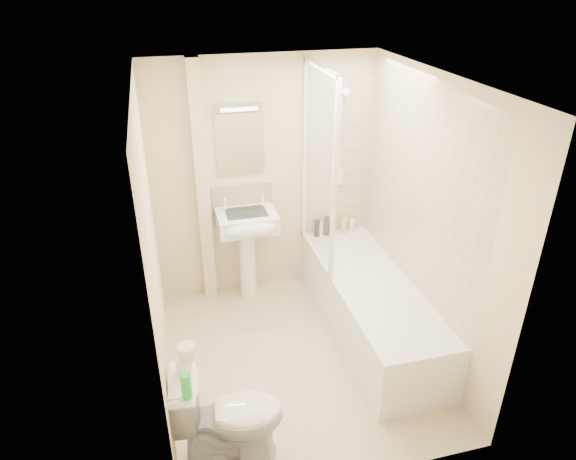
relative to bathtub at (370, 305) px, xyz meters
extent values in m
plane|color=beige|center=(-0.75, -0.20, -0.29)|extent=(2.50, 2.50, 0.00)
cube|color=beige|center=(-0.75, 1.05, 0.91)|extent=(2.20, 0.02, 2.40)
cube|color=beige|center=(-1.85, -0.20, 0.91)|extent=(0.02, 2.50, 2.40)
cube|color=beige|center=(0.35, -0.20, 0.91)|extent=(0.02, 2.50, 2.40)
cube|color=white|center=(-0.75, -0.20, 2.11)|extent=(2.20, 2.50, 0.02)
cube|color=beige|center=(0.00, 1.04, 1.14)|extent=(0.70, 0.01, 1.75)
cube|color=beige|center=(0.34, 0.00, 1.14)|extent=(0.01, 2.10, 1.75)
cube|color=beige|center=(-1.37, 0.99, 0.91)|extent=(0.12, 0.12, 2.40)
cube|color=beige|center=(-0.98, 1.04, 0.74)|extent=(0.60, 0.02, 0.30)
cube|color=white|center=(-0.98, 1.04, 1.29)|extent=(0.46, 0.01, 0.60)
cube|color=silver|center=(-0.98, 1.02, 1.66)|extent=(0.42, 0.07, 0.07)
cube|color=white|center=(0.00, 0.00, -0.01)|extent=(0.70, 2.10, 0.55)
cube|color=white|center=(0.00, 0.00, 0.21)|extent=(0.56, 1.96, 0.05)
cube|color=white|center=(-0.35, 0.60, 1.16)|extent=(0.01, 0.90, 1.80)
cube|color=white|center=(-0.35, 1.03, 1.16)|extent=(0.04, 0.04, 1.80)
cube|color=white|center=(-0.35, 0.15, 1.16)|extent=(0.04, 0.04, 1.80)
cube|color=white|center=(-0.35, 0.60, 2.04)|extent=(0.04, 0.90, 0.04)
cube|color=white|center=(-0.35, 0.60, 0.28)|extent=(0.04, 0.90, 0.03)
cylinder|color=white|center=(0.00, 1.02, 1.26)|extent=(0.02, 0.02, 0.90)
cylinder|color=white|center=(0.00, 1.02, 0.81)|extent=(0.05, 0.05, 0.02)
cylinder|color=white|center=(0.00, 1.02, 1.71)|extent=(0.05, 0.05, 0.02)
cylinder|color=white|center=(0.00, 0.95, 1.74)|extent=(0.08, 0.11, 0.11)
cube|color=white|center=(0.00, 1.01, 0.88)|extent=(0.10, 0.05, 0.14)
cylinder|color=white|center=(-0.02, 0.99, 1.31)|extent=(0.01, 0.13, 0.84)
cylinder|color=white|center=(-0.98, 0.88, 0.09)|extent=(0.16, 0.16, 0.77)
cube|color=white|center=(-0.98, 0.85, 0.59)|extent=(0.57, 0.44, 0.18)
ellipsoid|color=white|center=(-0.98, 0.68, 0.59)|extent=(0.57, 0.24, 0.18)
cube|color=silver|center=(-0.98, 0.85, 0.65)|extent=(0.39, 0.28, 0.04)
cylinder|color=white|center=(-1.17, 0.96, 0.73)|extent=(0.03, 0.03, 0.10)
cylinder|color=white|center=(-0.80, 0.96, 0.73)|extent=(0.03, 0.03, 0.10)
sphere|color=white|center=(-1.17, 0.96, 0.79)|extent=(0.04, 0.04, 0.04)
sphere|color=white|center=(-0.80, 0.96, 0.79)|extent=(0.04, 0.04, 0.04)
cylinder|color=black|center=(-0.22, 0.96, 0.35)|extent=(0.06, 0.06, 0.18)
cylinder|color=silver|center=(-0.19, 0.96, 0.34)|extent=(0.06, 0.06, 0.16)
cylinder|color=black|center=(-0.11, 0.96, 0.36)|extent=(0.06, 0.06, 0.21)
cylinder|color=navy|center=(-0.06, 0.96, 0.32)|extent=(0.05, 0.05, 0.11)
cylinder|color=beige|center=(0.07, 0.96, 0.34)|extent=(0.06, 0.06, 0.17)
cylinder|color=white|center=(0.17, 0.96, 0.34)|extent=(0.05, 0.05, 0.15)
imported|color=white|center=(-1.47, -1.05, 0.08)|extent=(0.56, 0.82, 0.75)
cylinder|color=white|center=(-1.73, -0.97, 0.51)|extent=(0.10, 0.10, 0.10)
cylinder|color=white|center=(-1.70, -0.95, 0.61)|extent=(0.11, 0.11, 0.10)
cylinder|color=green|center=(-1.73, -1.18, 0.55)|extent=(0.06, 0.06, 0.18)
camera|label=1|loc=(-1.71, -3.57, 2.80)|focal=32.00mm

